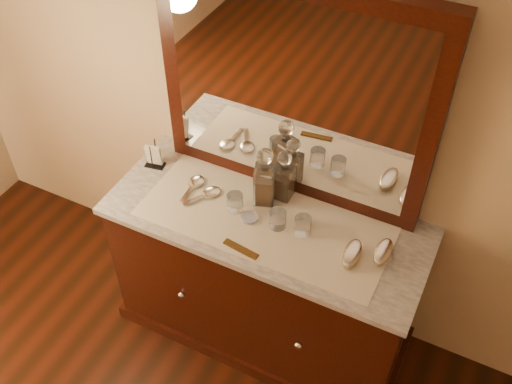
# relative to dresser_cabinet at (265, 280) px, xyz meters

# --- Properties ---
(dresser_cabinet) EXTENTS (1.40, 0.55, 0.82)m
(dresser_cabinet) POSITION_rel_dresser_cabinet_xyz_m (0.00, 0.00, 0.00)
(dresser_cabinet) COLOR black
(dresser_cabinet) RESTS_ON floor
(dresser_plinth) EXTENTS (1.46, 0.59, 0.08)m
(dresser_plinth) POSITION_rel_dresser_cabinet_xyz_m (0.00, 0.00, -0.37)
(dresser_plinth) COLOR black
(dresser_plinth) RESTS_ON floor
(knob_left) EXTENTS (0.04, 0.04, 0.04)m
(knob_left) POSITION_rel_dresser_cabinet_xyz_m (-0.30, -0.28, 0.04)
(knob_left) COLOR silver
(knob_left) RESTS_ON dresser_cabinet
(knob_right) EXTENTS (0.04, 0.04, 0.04)m
(knob_right) POSITION_rel_dresser_cabinet_xyz_m (0.30, -0.28, 0.04)
(knob_right) COLOR silver
(knob_right) RESTS_ON dresser_cabinet
(marble_top) EXTENTS (1.44, 0.59, 0.03)m
(marble_top) POSITION_rel_dresser_cabinet_xyz_m (0.00, 0.00, 0.42)
(marble_top) COLOR silver
(marble_top) RESTS_ON dresser_cabinet
(mirror_frame) EXTENTS (1.20, 0.08, 1.00)m
(mirror_frame) POSITION_rel_dresser_cabinet_xyz_m (0.00, 0.25, 0.94)
(mirror_frame) COLOR black
(mirror_frame) RESTS_ON marble_top
(mirror_glass) EXTENTS (1.06, 0.01, 0.86)m
(mirror_glass) POSITION_rel_dresser_cabinet_xyz_m (0.00, 0.21, 0.94)
(mirror_glass) COLOR white
(mirror_glass) RESTS_ON marble_top
(lace_runner) EXTENTS (1.10, 0.45, 0.00)m
(lace_runner) POSITION_rel_dresser_cabinet_xyz_m (0.00, -0.02, 0.44)
(lace_runner) COLOR silver
(lace_runner) RESTS_ON marble_top
(pin_dish) EXTENTS (0.09, 0.09, 0.01)m
(pin_dish) POSITION_rel_dresser_cabinet_xyz_m (-0.06, -0.04, 0.45)
(pin_dish) COLOR white
(pin_dish) RESTS_ON lace_runner
(comb) EXTENTS (0.17, 0.05, 0.01)m
(comb) POSITION_rel_dresser_cabinet_xyz_m (-0.02, -0.21, 0.45)
(comb) COLOR brown
(comb) RESTS_ON lace_runner
(napkin_rack) EXTENTS (0.10, 0.07, 0.14)m
(napkin_rack) POSITION_rel_dresser_cabinet_xyz_m (-0.63, 0.08, 0.50)
(napkin_rack) COLOR black
(napkin_rack) RESTS_ON marble_top
(decanter_left) EXTENTS (0.11, 0.11, 0.30)m
(decanter_left) POSITION_rel_dresser_cabinet_xyz_m (-0.06, 0.10, 0.56)
(decanter_left) COLOR brown
(decanter_left) RESTS_ON lace_runner
(decanter_right) EXTENTS (0.08, 0.08, 0.26)m
(decanter_right) POSITION_rel_dresser_cabinet_xyz_m (0.01, 0.16, 0.54)
(decanter_right) COLOR brown
(decanter_right) RESTS_ON lace_runner
(brush_near) EXTENTS (0.08, 0.16, 0.04)m
(brush_near) POSITION_rel_dresser_cabinet_xyz_m (0.41, -0.05, 0.47)
(brush_near) COLOR #9A845E
(brush_near) RESTS_ON lace_runner
(brush_far) EXTENTS (0.07, 0.15, 0.04)m
(brush_far) POSITION_rel_dresser_cabinet_xyz_m (0.52, 0.02, 0.46)
(brush_far) COLOR #9A845E
(brush_far) RESTS_ON lace_runner
(hand_mirror_outer) EXTENTS (0.08, 0.19, 0.02)m
(hand_mirror_outer) POSITION_rel_dresser_cabinet_xyz_m (-0.39, 0.04, 0.45)
(hand_mirror_outer) COLOR silver
(hand_mirror_outer) RESTS_ON lace_runner
(hand_mirror_inner) EXTENTS (0.14, 0.19, 0.02)m
(hand_mirror_inner) POSITION_rel_dresser_cabinet_xyz_m (-0.30, 0.01, 0.45)
(hand_mirror_inner) COLOR silver
(hand_mirror_inner) RESTS_ON lace_runner
(tumblers) EXTENTS (0.39, 0.09, 0.08)m
(tumblers) POSITION_rel_dresser_cabinet_xyz_m (0.03, -0.01, 0.49)
(tumblers) COLOR white
(tumblers) RESTS_ON lace_runner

